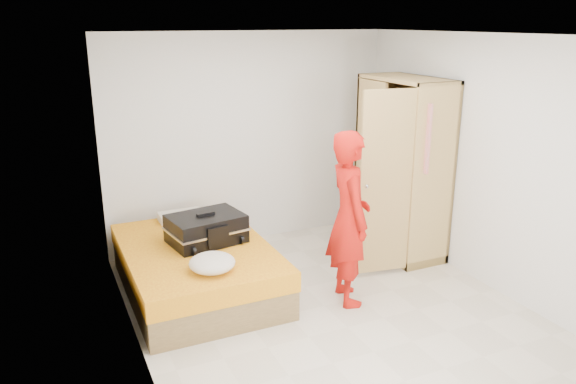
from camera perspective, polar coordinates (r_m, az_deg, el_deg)
name	(u,v)px	position (r m, az deg, el deg)	size (l,w,h in m)	color
room	(327,180)	(5.20, 4.02, 1.21)	(4.00, 4.02, 2.60)	beige
bed	(197,268)	(5.95, -9.23, -7.66)	(1.42, 2.02, 0.50)	olive
wardrobe	(400,172)	(6.74, 11.35, 1.96)	(1.17, 1.20, 2.10)	#D9B76A
person	(349,218)	(5.50, 6.22, -2.67)	(0.63, 0.42, 1.74)	#B71C0B
suitcase	(206,229)	(5.89, -8.30, -3.72)	(0.83, 0.66, 0.32)	black
round_cushion	(212,263)	(5.24, -7.72, -7.15)	(0.43, 0.43, 0.16)	silver
pillow	(181,216)	(6.62, -10.84, -2.40)	(0.50, 0.25, 0.09)	silver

